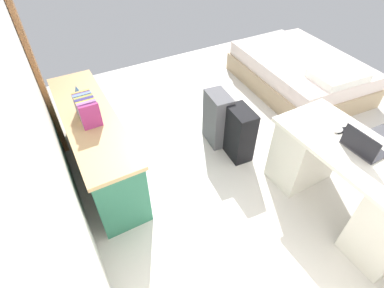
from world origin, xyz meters
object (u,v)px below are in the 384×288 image
suitcase_spare_grey (217,119)px  laptop (362,146)px  bed (299,72)px  desk (346,181)px  figurine_small (77,90)px  suitcase_black (239,134)px  cell_phone_by_mouse (343,130)px  computer_mouse (338,130)px  credenza (97,144)px

suitcase_spare_grey → laptop: bearing=-154.9°
bed → desk: bearing=145.2°
bed → figurine_small: figurine_small is taller
suitcase_black → cell_phone_by_mouse: cell_phone_by_mouse is taller
bed → computer_mouse: size_ratio=20.12×
figurine_small → laptop: bearing=-137.4°
bed → computer_mouse: 2.09m
credenza → bed: 3.14m
laptop → figurine_small: (2.00, 1.83, -0.01)m
credenza → figurine_small: bearing=0.2°
suitcase_black → figurine_small: size_ratio=5.63×
bed → suitcase_spare_grey: bearing=104.5°
credenza → cell_phone_by_mouse: size_ratio=13.24×
suitcase_spare_grey → computer_mouse: size_ratio=6.54×
suitcase_black → suitcase_spare_grey: size_ratio=0.95×
desk → bed: desk is taller
suitcase_black → suitcase_spare_grey: bearing=18.7°
suitcase_black → suitcase_spare_grey: suitcase_spare_grey is taller
credenza → cell_phone_by_mouse: 2.37m
cell_phone_by_mouse → bed: bearing=-24.6°
desk → figurine_small: size_ratio=13.11×
credenza → suitcase_black: size_ratio=2.91×
desk → computer_mouse: (0.28, -0.04, 0.38)m
desk → credenza: size_ratio=0.80×
credenza → cell_phone_by_mouse: (-1.34, -1.92, 0.39)m
suitcase_black → computer_mouse: bearing=-146.7°
credenza → figurine_small: size_ratio=16.36×
laptop → desk: bearing=168.5°
suitcase_black → suitcase_spare_grey: 0.34m
desk → laptop: laptop is taller
figurine_small → suitcase_black: bearing=-122.7°
bed → laptop: bearing=145.0°
computer_mouse → laptop: bearing=171.0°
figurine_small → suitcase_spare_grey: bearing=-113.8°
figurine_small → bed: bearing=-92.7°
credenza → suitcase_spare_grey: size_ratio=2.75×
suitcase_spare_grey → cell_phone_by_mouse: (-1.15, -0.55, 0.43)m
suitcase_black → figurine_small: (0.93, 1.44, 0.49)m
suitcase_black → credenza: bearing=75.3°
bed → laptop: laptop is taller
suitcase_spare_grey → cell_phone_by_mouse: cell_phone_by_mouse is taller
bed → suitcase_black: (-0.78, 1.69, 0.07)m
suitcase_spare_grey → cell_phone_by_mouse: 1.35m
cell_phone_by_mouse → suitcase_spare_grey: bearing=38.2°
bed → suitcase_black: bearing=114.9°
desk → cell_phone_by_mouse: bearing=-18.3°
credenza → computer_mouse: size_ratio=18.00×
suitcase_spare_grey → laptop: (-1.40, -0.47, 0.48)m
computer_mouse → figurine_small: (1.74, 1.87, 0.03)m
desk → credenza: bearing=48.6°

